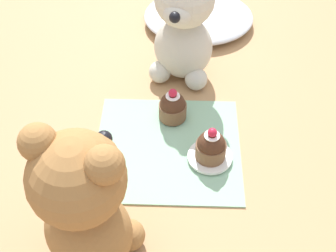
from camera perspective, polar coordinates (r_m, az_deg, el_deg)
The scene contains 8 objects.
ground_plane at distance 0.80m, azimuth 0.00°, elevation -2.75°, with size 4.00×4.00×0.00m, color tan.
knitted_placemat at distance 0.80m, azimuth 0.00°, elevation -2.61°, with size 0.25×0.23×0.01m, color #8EBC99.
tulle_cloth at distance 1.06m, azimuth 3.74°, elevation 13.21°, with size 0.24×0.21×0.04m, color silver.
teddy_bear_cream at distance 0.87m, azimuth 1.89°, elevation 12.18°, with size 0.13×0.13×0.23m.
teddy_bear_tan at distance 0.59m, azimuth -10.14°, elevation -9.36°, with size 0.15×0.14×0.25m.
cupcake_near_cream_bear at distance 0.82m, azimuth 0.57°, elevation 2.34°, with size 0.05×0.05×0.07m.
saucer_plate at distance 0.78m, azimuth 5.13°, elevation -3.73°, with size 0.07×0.07×0.01m, color white.
cupcake_near_tan_bear at distance 0.76m, azimuth 5.26°, elevation -2.50°, with size 0.05×0.05×0.06m.
Camera 1 is at (0.02, -0.52, 0.61)m, focal length 50.00 mm.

